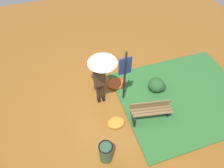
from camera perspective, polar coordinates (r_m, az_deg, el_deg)
ground_plane at (r=7.62m, az=-1.98°, el=-5.45°), size 18.00×18.00×0.00m
grass_verge at (r=8.26m, az=19.61°, el=-3.30°), size 4.80×4.00×0.05m
person_with_umbrella at (r=6.60m, az=-3.12°, el=4.14°), size 0.96×0.96×2.04m
info_sign_post at (r=6.68m, az=3.68°, el=3.49°), size 0.44×0.07×2.30m
handbag at (r=8.00m, az=-4.06°, el=-0.56°), size 0.33×0.26×0.37m
park_bench at (r=7.07m, az=10.98°, el=-7.52°), size 1.40×0.61×0.75m
trash_bin at (r=6.25m, az=-1.74°, el=-18.77°), size 0.42×0.42×0.83m
shrub_cluster at (r=8.01m, az=12.70°, el=-0.40°), size 0.68×0.62×0.56m
leaf_pile_near_person at (r=8.12m, az=1.35°, el=0.16°), size 0.78×0.62×0.17m
leaf_pile_by_bench at (r=7.10m, az=1.17°, el=-10.83°), size 0.60×0.48×0.13m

